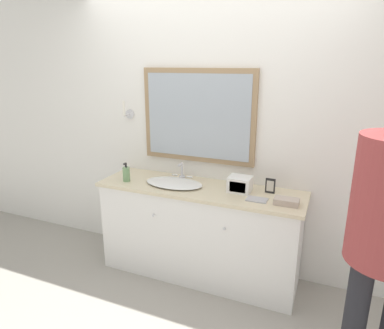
# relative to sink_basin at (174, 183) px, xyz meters

# --- Properties ---
(ground_plane) EXTENTS (14.00, 14.00, 0.00)m
(ground_plane) POSITION_rel_sink_basin_xyz_m (0.23, -0.28, -0.88)
(ground_plane) COLOR #9E998E
(wall_back) EXTENTS (8.00, 0.18, 2.55)m
(wall_back) POSITION_rel_sink_basin_xyz_m (0.23, 0.31, 0.40)
(wall_back) COLOR white
(wall_back) RESTS_ON ground_plane
(vanity_counter) EXTENTS (1.82, 0.54, 0.86)m
(vanity_counter) POSITION_rel_sink_basin_xyz_m (0.23, 0.02, -0.45)
(vanity_counter) COLOR white
(vanity_counter) RESTS_ON ground_plane
(sink_basin) EXTENTS (0.53, 0.36, 0.16)m
(sink_basin) POSITION_rel_sink_basin_xyz_m (0.00, 0.00, 0.00)
(sink_basin) COLOR white
(sink_basin) RESTS_ON vanity_counter
(soap_bottle) EXTENTS (0.06, 0.06, 0.18)m
(soap_bottle) POSITION_rel_sink_basin_xyz_m (-0.44, -0.09, 0.05)
(soap_bottle) COLOR #709966
(soap_bottle) RESTS_ON vanity_counter
(appliance_box) EXTENTS (0.19, 0.16, 0.13)m
(appliance_box) POSITION_rel_sink_basin_xyz_m (0.58, 0.06, 0.05)
(appliance_box) COLOR white
(appliance_box) RESTS_ON vanity_counter
(picture_frame) EXTENTS (0.08, 0.01, 0.13)m
(picture_frame) POSITION_rel_sink_basin_xyz_m (0.82, 0.13, 0.04)
(picture_frame) COLOR black
(picture_frame) RESTS_ON vanity_counter
(hand_towel_near_sink) EXTENTS (0.19, 0.11, 0.05)m
(hand_towel_near_sink) POSITION_rel_sink_basin_xyz_m (0.98, -0.07, 0.01)
(hand_towel_near_sink) COLOR #B7A899
(hand_towel_near_sink) RESTS_ON vanity_counter
(metal_tray) EXTENTS (0.16, 0.11, 0.01)m
(metal_tray) POSITION_rel_sink_basin_xyz_m (0.76, -0.07, -0.01)
(metal_tray) COLOR #ADADB2
(metal_tray) RESTS_ON vanity_counter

